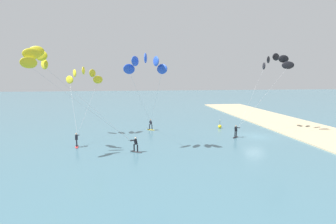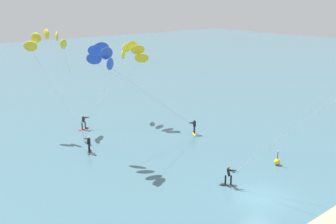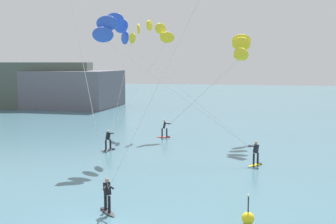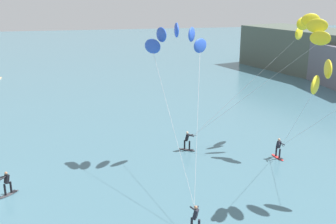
# 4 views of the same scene
# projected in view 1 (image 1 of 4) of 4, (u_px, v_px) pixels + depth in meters

# --- Properties ---
(ground_plane) EXTENTS (240.00, 240.00, 0.00)m
(ground_plane) POSITION_uv_depth(u_px,v_px,m) (255.00, 136.00, 36.40)
(ground_plane) COLOR #426B7A
(sand_strip) EXTENTS (80.00, 10.66, 0.16)m
(sand_strip) POSITION_uv_depth(u_px,v_px,m) (319.00, 133.00, 37.79)
(sand_strip) COLOR tan
(sand_strip) RESTS_ON ground
(kitesurfer_nearshore) EXTENTS (7.15, 9.96, 11.64)m
(kitesurfer_nearshore) POSITION_uv_depth(u_px,v_px,m) (274.00, 64.00, 38.98)
(kitesurfer_nearshore) COLOR #333338
(kitesurfer_nearshore) RESTS_ON ground
(kitesurfer_mid_water) EXTENTS (5.08, 11.51, 11.29)m
(kitesurfer_mid_water) POSITION_uv_depth(u_px,v_px,m) (41.00, 62.00, 26.90)
(kitesurfer_mid_water) COLOR #333338
(kitesurfer_mid_water) RESTS_ON ground
(kitesurfer_far_out) EXTENTS (12.15, 4.91, 10.75)m
(kitesurfer_far_out) POSITION_uv_depth(u_px,v_px,m) (146.00, 68.00, 29.27)
(kitesurfer_far_out) COLOR yellow
(kitesurfer_far_out) RESTS_ON ground
(kitesurfer_downwind) EXTENTS (8.64, 5.22, 9.56)m
(kitesurfer_downwind) POSITION_uv_depth(u_px,v_px,m) (83.00, 78.00, 36.33)
(kitesurfer_downwind) COLOR red
(kitesurfer_downwind) RESTS_ON ground
(marker_buoy) EXTENTS (0.56, 0.56, 1.38)m
(marker_buoy) POSITION_uv_depth(u_px,v_px,m) (220.00, 126.00, 42.00)
(marker_buoy) COLOR yellow
(marker_buoy) RESTS_ON ground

